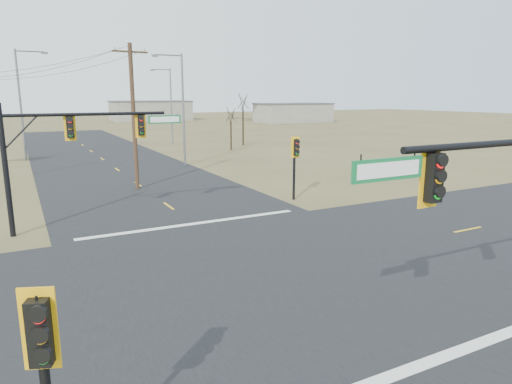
% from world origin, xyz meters
% --- Properties ---
extents(ground, '(320.00, 320.00, 0.00)m').
position_xyz_m(ground, '(0.00, 0.00, 0.00)').
color(ground, brown).
rests_on(ground, ground).
extents(road_ew, '(160.00, 14.00, 0.02)m').
position_xyz_m(road_ew, '(0.00, 0.00, 0.01)').
color(road_ew, black).
rests_on(road_ew, ground).
extents(road_ns, '(14.00, 160.00, 0.02)m').
position_xyz_m(road_ns, '(0.00, 0.00, 0.01)').
color(road_ns, black).
rests_on(road_ns, ground).
extents(stop_bar_near, '(12.00, 0.40, 0.01)m').
position_xyz_m(stop_bar_near, '(0.00, -7.50, 0.03)').
color(stop_bar_near, silver).
rests_on(stop_bar_near, road_ns).
extents(stop_bar_far, '(12.00, 0.40, 0.01)m').
position_xyz_m(stop_bar_far, '(0.00, 7.50, 0.03)').
color(stop_bar_far, silver).
rests_on(stop_bar_far, road_ns).
extents(mast_arm_far, '(8.83, 0.51, 6.40)m').
position_xyz_m(mast_arm_far, '(-5.37, 9.60, 4.65)').
color(mast_arm_far, black).
rests_on(mast_arm_far, ground).
extents(pedestal_signal_ne, '(0.68, 0.60, 4.17)m').
position_xyz_m(pedestal_signal_ne, '(7.88, 9.91, 3.07)').
color(pedestal_signal_ne, black).
rests_on(pedestal_signal_ne, ground).
extents(pedestal_signal_sw, '(0.67, 0.58, 3.94)m').
position_xyz_m(pedestal_signal_sw, '(-7.89, -7.65, 2.92)').
color(pedestal_signal_sw, black).
rests_on(pedestal_signal_sw, ground).
extents(utility_pole_near, '(2.51, 0.41, 10.27)m').
position_xyz_m(utility_pole_near, '(-0.42, 18.30, 5.31)').
color(utility_pole_near, '#47301E').
rests_on(utility_pole_near, ground).
extents(streetlight_a, '(2.94, 0.34, 10.55)m').
position_xyz_m(streetlight_a, '(6.21, 27.65, 5.93)').
color(streetlight_a, slate).
rests_on(streetlight_a, ground).
extents(streetlight_b, '(2.87, 0.27, 10.35)m').
position_xyz_m(streetlight_b, '(11.38, 48.01, 5.81)').
color(streetlight_b, slate).
rests_on(streetlight_b, ground).
extents(streetlight_c, '(3.16, 0.37, 11.34)m').
position_xyz_m(streetlight_c, '(-7.01, 39.19, 6.37)').
color(streetlight_c, slate).
rests_on(streetlight_c, ground).
extents(bare_tree_c, '(2.65, 2.65, 5.66)m').
position_xyz_m(bare_tree_c, '(15.76, 37.18, 4.44)').
color(bare_tree_c, black).
rests_on(bare_tree_c, ground).
extents(bare_tree_d, '(2.90, 2.90, 7.43)m').
position_xyz_m(bare_tree_d, '(19.65, 41.71, 5.99)').
color(bare_tree_d, black).
rests_on(bare_tree_d, ground).
extents(warehouse_mid, '(20.00, 12.00, 5.00)m').
position_xyz_m(warehouse_mid, '(25.00, 110.00, 2.50)').
color(warehouse_mid, gray).
rests_on(warehouse_mid, ground).
extents(warehouse_right, '(18.00, 10.00, 4.50)m').
position_xyz_m(warehouse_right, '(55.00, 85.00, 2.25)').
color(warehouse_right, gray).
rests_on(warehouse_right, ground).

